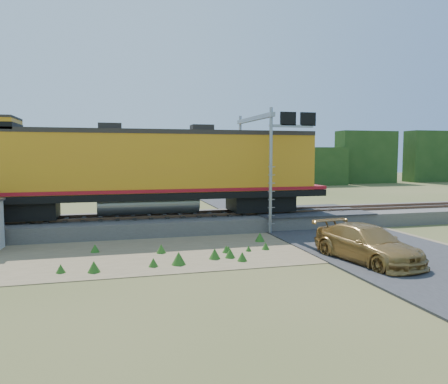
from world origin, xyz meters
name	(u,v)px	position (x,y,z in m)	size (l,w,h in m)	color
ground	(222,250)	(0.00, 0.00, 0.00)	(140.00, 140.00, 0.00)	#475123
ballast	(196,222)	(0.00, 6.00, 0.40)	(70.00, 5.00, 0.80)	slate
rails	(196,214)	(0.00, 6.00, 0.88)	(70.00, 1.54, 0.16)	brown
dirt_shoulder	(177,250)	(-2.00, 0.50, 0.01)	(26.00, 8.00, 0.03)	#8C7754
road	(349,238)	(7.00, 0.74, 0.09)	(7.00, 66.00, 0.86)	#38383A
tree_line_north	(147,164)	(0.00, 38.00, 3.07)	(130.00, 3.00, 6.50)	#1D3B15
weed_clumps	(144,254)	(-3.50, 0.10, 0.00)	(15.00, 6.20, 0.56)	#2C611B
locomotive	(143,168)	(-3.02, 6.00, 3.60)	(20.73, 3.16, 5.35)	black
signal_gantry	(263,140)	(3.94, 5.34, 5.18)	(2.73, 6.20, 6.89)	gray
car	(367,244)	(5.14, -3.67, 0.75)	(2.09, 5.14, 1.49)	#A87E3E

